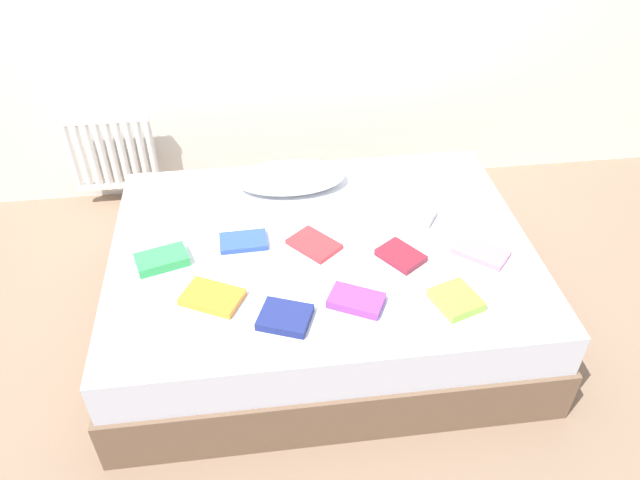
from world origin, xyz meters
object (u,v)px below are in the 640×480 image
textbook_maroon (401,256)px  textbook_blue (243,241)px  pillow (290,177)px  textbook_pink (481,252)px  textbook_lime (456,300)px  textbook_purple (356,300)px  radiator (112,153)px  textbook_white (410,212)px  textbook_green (162,260)px  textbook_red (314,244)px  textbook_navy (285,317)px  bed (321,283)px  textbook_orange (212,297)px

textbook_maroon → textbook_blue: textbook_maroon is taller
pillow → textbook_pink: pillow is taller
textbook_lime → textbook_purple: bearing=154.1°
radiator → textbook_pink: radiator is taller
textbook_white → textbook_blue: bearing=-139.2°
pillow → textbook_purple: (0.19, -0.92, -0.04)m
textbook_green → textbook_blue: 0.38m
pillow → textbook_purple: size_ratio=2.60×
textbook_lime → textbook_blue: textbook_lime is taller
textbook_red → textbook_blue: 0.33m
radiator → textbook_navy: (0.94, -1.68, 0.15)m
textbook_navy → textbook_purple: textbook_purple is taller
pillow → textbook_green: 0.84m
textbook_navy → bed: bearing=87.6°
radiator → textbook_green: radiator is taller
textbook_navy → textbook_lime: textbook_lime is taller
textbook_navy → textbook_white: textbook_white is taller
textbook_navy → textbook_white: 0.93m
textbook_white → textbook_purple: size_ratio=1.04×
textbook_green → textbook_lime: size_ratio=1.21×
textbook_red → textbook_white: (0.50, 0.18, 0.01)m
radiator → textbook_pink: size_ratio=2.19×
textbook_navy → textbook_purple: 0.31m
textbook_maroon → textbook_purple: bearing=-79.2°
textbook_green → textbook_purple: (0.82, -0.36, -0.00)m
bed → radiator: 1.67m
textbook_pink → textbook_blue: (-1.08, 0.21, 0.00)m
textbook_maroon → textbook_green: bearing=-130.7°
textbook_white → textbook_blue: 0.84m
textbook_white → textbook_maroon: bearing=-78.3°
textbook_red → textbook_white: textbook_white is taller
pillow → textbook_green: size_ratio=2.57×
textbook_green → textbook_white: size_ratio=0.97×
textbook_maroon → textbook_purple: 0.36m
textbook_red → textbook_blue: bearing=-140.6°
bed → textbook_pink: textbook_pink is taller
textbook_lime → textbook_blue: bearing=130.7°
textbook_navy → textbook_maroon: (0.56, 0.32, -0.00)m
textbook_red → textbook_purple: bearing=-22.2°
textbook_pink → textbook_lime: bearing=-83.3°
radiator → textbook_red: bearing=-47.6°
textbook_white → textbook_red: bearing=-127.7°
textbook_red → textbook_navy: bearing=-60.9°
textbook_purple → textbook_red: bearing=135.3°
pillow → textbook_orange: size_ratio=2.38×
pillow → textbook_lime: 1.14m
pillow → textbook_white: bearing=-30.8°
textbook_red → textbook_maroon: (0.38, -0.14, 0.00)m
textbook_maroon → pillow: bearing=179.0°
textbook_red → textbook_pink: 0.77m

